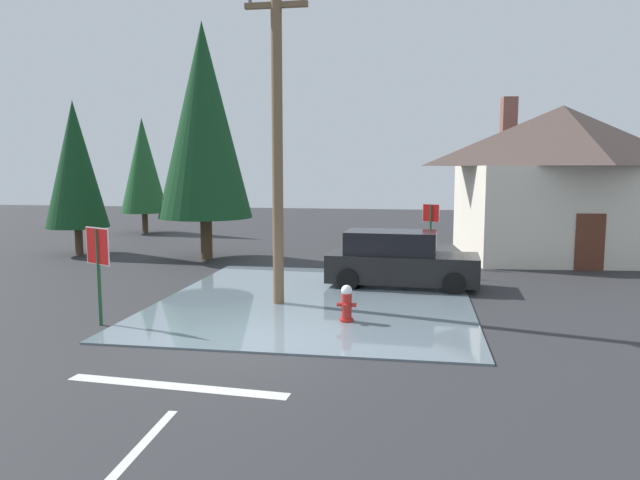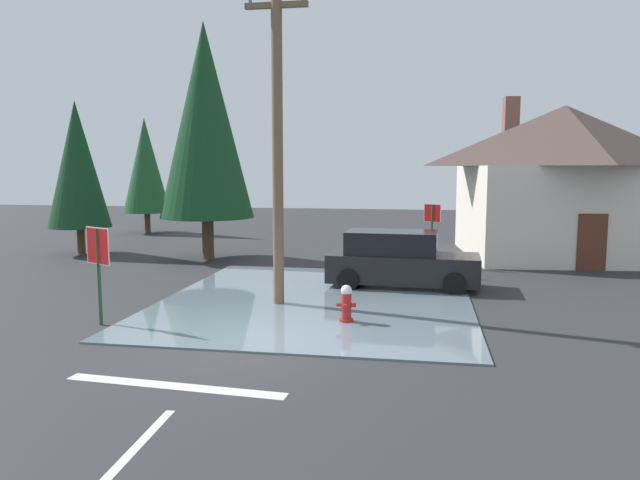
{
  "view_description": "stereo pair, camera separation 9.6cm",
  "coord_description": "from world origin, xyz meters",
  "px_view_note": "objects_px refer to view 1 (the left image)",
  "views": [
    {
      "loc": [
        3.49,
        -11.32,
        3.59
      ],
      "look_at": [
        1.11,
        3.02,
        1.8
      ],
      "focal_mm": 33.16,
      "sensor_mm": 36.0,
      "label": 1
    },
    {
      "loc": [
        3.59,
        -11.31,
        3.59
      ],
      "look_at": [
        1.11,
        3.02,
        1.8
      ],
      "focal_mm": 33.16,
      "sensor_mm": 36.0,
      "label": 2
    }
  ],
  "objects_px": {
    "house": "(560,179)",
    "pine_tree_short_left": "(143,166)",
    "parked_car": "(399,261)",
    "pine_tree_tall_left": "(75,165)",
    "stop_sign_near": "(98,255)",
    "stop_sign_far": "(431,223)",
    "fire_hydrant": "(347,304)",
    "utility_pole": "(277,141)",
    "pine_tree_mid_left": "(204,121)"
  },
  "relations": [
    {
      "from": "stop_sign_near",
      "to": "pine_tree_tall_left",
      "type": "xyz_separation_m",
      "value": [
        -6.75,
        10.15,
        2.09
      ]
    },
    {
      "from": "parked_car",
      "to": "pine_tree_tall_left",
      "type": "distance_m",
      "value": 14.39
    },
    {
      "from": "stop_sign_far",
      "to": "house",
      "type": "relative_size",
      "value": 0.27
    },
    {
      "from": "pine_tree_short_left",
      "to": "house",
      "type": "bearing_deg",
      "value": -14.59
    },
    {
      "from": "pine_tree_tall_left",
      "to": "pine_tree_short_left",
      "type": "xyz_separation_m",
      "value": [
        -1.0,
        8.11,
        -0.01
      ]
    },
    {
      "from": "house",
      "to": "pine_tree_mid_left",
      "type": "xyz_separation_m",
      "value": [
        -13.82,
        -3.06,
        2.22
      ]
    },
    {
      "from": "utility_pole",
      "to": "pine_tree_mid_left",
      "type": "distance_m",
      "value": 8.64
    },
    {
      "from": "fire_hydrant",
      "to": "parked_car",
      "type": "bearing_deg",
      "value": 76.65
    },
    {
      "from": "house",
      "to": "stop_sign_near",
      "type": "bearing_deg",
      "value": -134.52
    },
    {
      "from": "stop_sign_near",
      "to": "pine_tree_mid_left",
      "type": "xyz_separation_m",
      "value": [
        -1.1,
        9.87,
        3.74
      ]
    },
    {
      "from": "stop_sign_near",
      "to": "pine_tree_short_left",
      "type": "height_order",
      "value": "pine_tree_short_left"
    },
    {
      "from": "pine_tree_mid_left",
      "to": "pine_tree_tall_left",
      "type": "bearing_deg",
      "value": 177.16
    },
    {
      "from": "house",
      "to": "parked_car",
      "type": "bearing_deg",
      "value": -129.78
    },
    {
      "from": "house",
      "to": "utility_pole",
      "type": "bearing_deg",
      "value": -131.8
    },
    {
      "from": "stop_sign_near",
      "to": "pine_tree_tall_left",
      "type": "bearing_deg",
      "value": 123.62
    },
    {
      "from": "parked_car",
      "to": "pine_tree_mid_left",
      "type": "bearing_deg",
      "value": 150.64
    },
    {
      "from": "utility_pole",
      "to": "stop_sign_far",
      "type": "relative_size",
      "value": 3.58
    },
    {
      "from": "stop_sign_far",
      "to": "parked_car",
      "type": "xyz_separation_m",
      "value": [
        -1.0,
        -3.86,
        -0.81
      ]
    },
    {
      "from": "pine_tree_tall_left",
      "to": "pine_tree_short_left",
      "type": "relative_size",
      "value": 1.0
    },
    {
      "from": "utility_pole",
      "to": "stop_sign_far",
      "type": "bearing_deg",
      "value": 59.13
    },
    {
      "from": "utility_pole",
      "to": "house",
      "type": "distance_m",
      "value": 13.82
    },
    {
      "from": "fire_hydrant",
      "to": "utility_pole",
      "type": "xyz_separation_m",
      "value": [
        -1.98,
        1.55,
        3.83
      ]
    },
    {
      "from": "pine_tree_tall_left",
      "to": "stop_sign_near",
      "type": "bearing_deg",
      "value": -56.38
    },
    {
      "from": "stop_sign_near",
      "to": "house",
      "type": "height_order",
      "value": "house"
    },
    {
      "from": "stop_sign_far",
      "to": "parked_car",
      "type": "height_order",
      "value": "stop_sign_far"
    },
    {
      "from": "parked_car",
      "to": "pine_tree_mid_left",
      "type": "xyz_separation_m",
      "value": [
        -7.67,
        4.32,
        4.56
      ]
    },
    {
      "from": "stop_sign_far",
      "to": "house",
      "type": "height_order",
      "value": "house"
    },
    {
      "from": "pine_tree_short_left",
      "to": "fire_hydrant",
      "type": "bearing_deg",
      "value": -52.26
    },
    {
      "from": "stop_sign_near",
      "to": "pine_tree_tall_left",
      "type": "distance_m",
      "value": 12.37
    },
    {
      "from": "fire_hydrant",
      "to": "pine_tree_short_left",
      "type": "height_order",
      "value": "pine_tree_short_left"
    },
    {
      "from": "fire_hydrant",
      "to": "pine_tree_tall_left",
      "type": "bearing_deg",
      "value": 143.62
    },
    {
      "from": "fire_hydrant",
      "to": "parked_car",
      "type": "height_order",
      "value": "parked_car"
    },
    {
      "from": "stop_sign_near",
      "to": "stop_sign_far",
      "type": "height_order",
      "value": "stop_sign_far"
    },
    {
      "from": "house",
      "to": "pine_tree_short_left",
      "type": "relative_size",
      "value": 1.36
    },
    {
      "from": "fire_hydrant",
      "to": "pine_tree_short_left",
      "type": "distance_m",
      "value": 21.93
    },
    {
      "from": "stop_sign_near",
      "to": "fire_hydrant",
      "type": "height_order",
      "value": "stop_sign_near"
    },
    {
      "from": "pine_tree_mid_left",
      "to": "pine_tree_short_left",
      "type": "xyz_separation_m",
      "value": [
        -6.66,
        8.39,
        -1.66
      ]
    },
    {
      "from": "house",
      "to": "pine_tree_tall_left",
      "type": "xyz_separation_m",
      "value": [
        -19.47,
        -2.78,
        0.57
      ]
    },
    {
      "from": "fire_hydrant",
      "to": "pine_tree_tall_left",
      "type": "distance_m",
      "value": 15.59
    },
    {
      "from": "house",
      "to": "parked_car",
      "type": "height_order",
      "value": "house"
    },
    {
      "from": "stop_sign_near",
      "to": "pine_tree_mid_left",
      "type": "bearing_deg",
      "value": 96.35
    },
    {
      "from": "pine_tree_tall_left",
      "to": "fire_hydrant",
      "type": "bearing_deg",
      "value": -36.38
    },
    {
      "from": "fire_hydrant",
      "to": "stop_sign_far",
      "type": "xyz_separation_m",
      "value": [
        2.05,
        8.31,
        1.17
      ]
    },
    {
      "from": "house",
      "to": "parked_car",
      "type": "relative_size",
      "value": 1.88
    },
    {
      "from": "pine_tree_tall_left",
      "to": "stop_sign_far",
      "type": "bearing_deg",
      "value": -2.94
    },
    {
      "from": "house",
      "to": "pine_tree_short_left",
      "type": "bearing_deg",
      "value": 165.41
    },
    {
      "from": "pine_tree_tall_left",
      "to": "house",
      "type": "bearing_deg",
      "value": 8.13
    },
    {
      "from": "utility_pole",
      "to": "pine_tree_tall_left",
      "type": "xyz_separation_m",
      "value": [
        -10.29,
        7.49,
        -0.56
      ]
    },
    {
      "from": "fire_hydrant",
      "to": "parked_car",
      "type": "distance_m",
      "value": 4.58
    },
    {
      "from": "parked_car",
      "to": "pine_tree_mid_left",
      "type": "height_order",
      "value": "pine_tree_mid_left"
    }
  ]
}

